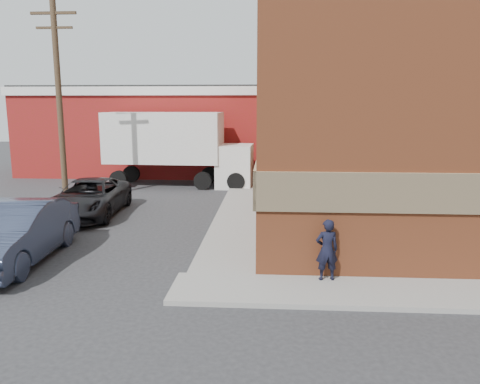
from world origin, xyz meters
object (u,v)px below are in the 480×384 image
(man, at_px, (327,250))
(sedan, at_px, (16,233))
(suv_a, at_px, (89,198))
(utility_pole, at_px, (59,98))
(warehouse, at_px, (155,129))
(brick_building, at_px, (430,99))
(box_truck, at_px, (178,144))

(man, height_order, sedan, sedan)
(sedan, height_order, suv_a, sedan)
(utility_pole, bearing_deg, warehouse, 82.23)
(warehouse, bearing_deg, utility_pole, -97.77)
(utility_pole, bearing_deg, man, -40.67)
(warehouse, height_order, sedan, warehouse)
(brick_building, bearing_deg, sedan, -149.50)
(brick_building, height_order, sedan, brick_building)
(utility_pole, height_order, man, utility_pole)
(man, height_order, suv_a, man)
(brick_building, relative_size, warehouse, 1.12)
(brick_building, distance_m, utility_pole, 16.00)
(utility_pole, bearing_deg, brick_building, -0.02)
(box_truck, bearing_deg, brick_building, -20.79)
(suv_a, bearing_deg, brick_building, 6.02)
(utility_pole, xyz_separation_m, man, (10.77, -9.25, -3.85))
(man, distance_m, box_truck, 15.69)
(brick_building, height_order, box_truck, brick_building)
(utility_pole, bearing_deg, box_truck, 49.22)
(brick_building, distance_m, man, 11.28)
(warehouse, xyz_separation_m, sedan, (0.69, -19.14, -1.96))
(brick_building, distance_m, box_truck, 12.94)
(sedan, bearing_deg, utility_pole, 102.26)
(utility_pole, bearing_deg, sedan, -74.92)
(sedan, relative_size, suv_a, 0.98)
(box_truck, bearing_deg, sedan, -96.85)
(sedan, distance_m, suv_a, 5.76)
(sedan, bearing_deg, warehouse, 89.26)
(warehouse, xyz_separation_m, box_truck, (2.79, -6.03, -0.48))
(box_truck, bearing_deg, utility_pole, -128.54)
(warehouse, height_order, box_truck, warehouse)
(brick_building, relative_size, utility_pole, 2.03)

